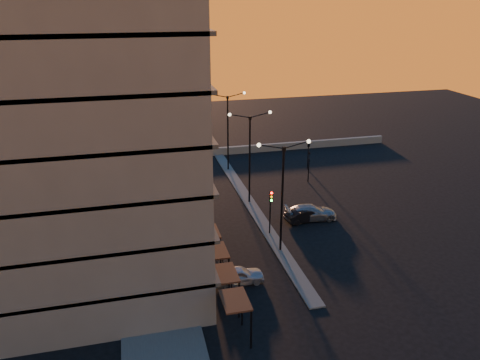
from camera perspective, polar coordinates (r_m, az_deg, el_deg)
name	(u,v)px	position (r m, az deg, el deg)	size (l,w,h in m)	color
ground	(280,251)	(39.55, 4.92, -8.58)	(120.00, 120.00, 0.00)	black
sidewalk_west	(150,242)	(41.30, -10.97, -7.43)	(5.00, 40.00, 0.12)	#51514F
median	(249,202)	(48.03, 1.14, -2.72)	(1.20, 36.00, 0.12)	#51514F
parapet	(233,150)	(62.84, -0.86, 3.65)	(44.00, 0.50, 1.00)	slate
building	(88,121)	(33.36, -18.01, 6.82)	(14.35, 17.08, 25.00)	slate
streetlamp_near	(282,189)	(37.07, 5.20, -1.07)	(4.32, 0.32, 9.51)	black
streetlamp_mid	(250,151)	(46.04, 1.20, 3.57)	(4.32, 0.32, 9.51)	black
streetlamp_far	(228,125)	(55.37, -1.50, 6.66)	(4.32, 0.32, 9.51)	black
traffic_light_main	(271,205)	(40.64, 3.77, -3.09)	(0.28, 0.44, 4.25)	black
signal_east_a	(309,166)	(53.28, 8.39, 1.70)	(0.13, 0.16, 3.60)	black
signal_east_b	(309,145)	(56.96, 8.36, 4.25)	(0.42, 1.99, 3.60)	black
car_hatchback	(238,275)	(35.07, -0.19, -11.54)	(1.53, 3.80, 1.29)	silver
car_sedan	(305,215)	(44.43, 7.98, -4.21)	(1.37, 3.93, 1.30)	black
car_wagon	(311,212)	(44.81, 8.64, -3.92)	(2.00, 4.93, 1.43)	#94969B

